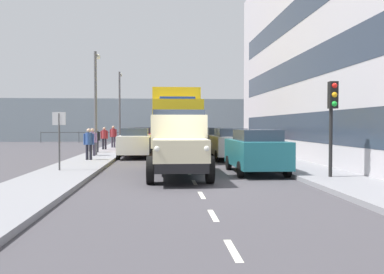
{
  "coord_description": "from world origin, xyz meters",
  "views": [
    {
      "loc": [
        1.06,
        12.68,
        1.89
      ],
      "look_at": [
        -0.78,
        -11.85,
        1.17
      ],
      "focal_mm": 37.3,
      "sensor_mm": 36.0,
      "label": 1
    }
  ],
  "objects_px": {
    "truck_vintage_cream": "(179,145)",
    "pedestrian_with_bag": "(113,135)",
    "car_red_oppositeside_1": "(141,139)",
    "street_sign": "(59,131)",
    "lamp_post_far": "(120,102)",
    "traffic_light_near": "(332,108)",
    "car_grey_kerbside_2": "(218,140)",
    "car_white_oppositeside_0": "(135,142)",
    "pedestrian_strolling": "(92,140)",
    "lamp_post_promenade": "(96,93)",
    "car_silver_kerbside_1": "(230,144)",
    "pedestrian_by_lamp": "(96,138)",
    "car_black_oppositeside_2": "(144,137)",
    "car_maroon_kerbside_3": "(209,138)",
    "car_teal_kerbside_near": "(256,151)",
    "lorry_cargo_yellow": "(175,122)",
    "pedestrian_near_railing": "(104,136)",
    "pedestrian_couple_a": "(89,142)"
  },
  "relations": [
    {
      "from": "street_sign",
      "to": "car_teal_kerbside_near",
      "type": "bearing_deg",
      "value": 177.46
    },
    {
      "from": "car_red_oppositeside_1",
      "to": "traffic_light_near",
      "type": "relative_size",
      "value": 1.34
    },
    {
      "from": "lamp_post_far",
      "to": "street_sign",
      "type": "bearing_deg",
      "value": 88.49
    },
    {
      "from": "car_white_oppositeside_0",
      "to": "pedestrian_with_bag",
      "type": "height_order",
      "value": "pedestrian_with_bag"
    },
    {
      "from": "pedestrian_with_bag",
      "to": "street_sign",
      "type": "relative_size",
      "value": 0.76
    },
    {
      "from": "pedestrian_near_railing",
      "to": "lamp_post_promenade",
      "type": "bearing_deg",
      "value": 93.41
    },
    {
      "from": "pedestrian_strolling",
      "to": "traffic_light_near",
      "type": "height_order",
      "value": "traffic_light_near"
    },
    {
      "from": "truck_vintage_cream",
      "to": "pedestrian_couple_a",
      "type": "height_order",
      "value": "truck_vintage_cream"
    },
    {
      "from": "car_maroon_kerbside_3",
      "to": "pedestrian_with_bag",
      "type": "height_order",
      "value": "pedestrian_with_bag"
    },
    {
      "from": "pedestrian_strolling",
      "to": "lorry_cargo_yellow",
      "type": "bearing_deg",
      "value": 173.33
    },
    {
      "from": "car_white_oppositeside_0",
      "to": "pedestrian_with_bag",
      "type": "relative_size",
      "value": 2.41
    },
    {
      "from": "truck_vintage_cream",
      "to": "pedestrian_with_bag",
      "type": "bearing_deg",
      "value": -75.82
    },
    {
      "from": "car_grey_kerbside_2",
      "to": "car_red_oppositeside_1",
      "type": "relative_size",
      "value": 0.94
    },
    {
      "from": "pedestrian_couple_a",
      "to": "pedestrian_near_railing",
      "type": "height_order",
      "value": "pedestrian_near_railing"
    },
    {
      "from": "car_teal_kerbside_near",
      "to": "car_silver_kerbside_1",
      "type": "xyz_separation_m",
      "value": [
        0.0,
        -5.99,
        -0.0
      ]
    },
    {
      "from": "pedestrian_by_lamp",
      "to": "car_black_oppositeside_2",
      "type": "bearing_deg",
      "value": -107.14
    },
    {
      "from": "lamp_post_far",
      "to": "traffic_light_near",
      "type": "bearing_deg",
      "value": 114.04
    },
    {
      "from": "car_grey_kerbside_2",
      "to": "pedestrian_by_lamp",
      "type": "relative_size",
      "value": 2.56
    },
    {
      "from": "car_white_oppositeside_0",
      "to": "pedestrian_strolling",
      "type": "bearing_deg",
      "value": 7.05
    },
    {
      "from": "traffic_light_near",
      "to": "street_sign",
      "type": "height_order",
      "value": "traffic_light_near"
    },
    {
      "from": "pedestrian_with_bag",
      "to": "traffic_light_near",
      "type": "xyz_separation_m",
      "value": [
        -9.5,
        18.61,
        1.32
      ]
    },
    {
      "from": "pedestrian_with_bag",
      "to": "traffic_light_near",
      "type": "bearing_deg",
      "value": 117.03
    },
    {
      "from": "car_grey_kerbside_2",
      "to": "street_sign",
      "type": "xyz_separation_m",
      "value": [
        7.65,
        10.27,
        0.79
      ]
    },
    {
      "from": "car_teal_kerbside_near",
      "to": "pedestrian_near_railing",
      "type": "distance_m",
      "value": 15.88
    },
    {
      "from": "car_silver_kerbside_1",
      "to": "car_grey_kerbside_2",
      "type": "xyz_separation_m",
      "value": [
        0.0,
        -4.62,
        0.0
      ]
    },
    {
      "from": "lorry_cargo_yellow",
      "to": "lamp_post_far",
      "type": "distance_m",
      "value": 11.97
    },
    {
      "from": "car_silver_kerbside_1",
      "to": "car_grey_kerbside_2",
      "type": "height_order",
      "value": "same"
    },
    {
      "from": "car_grey_kerbside_2",
      "to": "pedestrian_near_railing",
      "type": "xyz_separation_m",
      "value": [
        7.85,
        -3.19,
        0.19
      ]
    },
    {
      "from": "pedestrian_strolling",
      "to": "pedestrian_near_railing",
      "type": "xyz_separation_m",
      "value": [
        0.21,
        -6.16,
        0.03
      ]
    },
    {
      "from": "pedestrian_strolling",
      "to": "lamp_post_far",
      "type": "height_order",
      "value": "lamp_post_far"
    },
    {
      "from": "car_grey_kerbside_2",
      "to": "car_white_oppositeside_0",
      "type": "relative_size",
      "value": 0.98
    },
    {
      "from": "car_silver_kerbside_1",
      "to": "car_white_oppositeside_0",
      "type": "relative_size",
      "value": 0.93
    },
    {
      "from": "car_silver_kerbside_1",
      "to": "traffic_light_near",
      "type": "distance_m",
      "value": 8.81
    },
    {
      "from": "car_maroon_kerbside_3",
      "to": "traffic_light_near",
      "type": "relative_size",
      "value": 1.27
    },
    {
      "from": "pedestrian_with_bag",
      "to": "car_silver_kerbside_1",
      "type": "bearing_deg",
      "value": 126.36
    },
    {
      "from": "car_red_oppositeside_1",
      "to": "pedestrian_by_lamp",
      "type": "distance_m",
      "value": 3.94
    },
    {
      "from": "traffic_light_near",
      "to": "lamp_post_promenade",
      "type": "xyz_separation_m",
      "value": [
        9.53,
        -10.72,
        1.3
      ]
    },
    {
      "from": "car_red_oppositeside_1",
      "to": "street_sign",
      "type": "distance_m",
      "value": 13.46
    },
    {
      "from": "car_teal_kerbside_near",
      "to": "car_red_oppositeside_1",
      "type": "relative_size",
      "value": 0.97
    },
    {
      "from": "pedestrian_couple_a",
      "to": "lamp_post_promenade",
      "type": "relative_size",
      "value": 0.26
    },
    {
      "from": "truck_vintage_cream",
      "to": "car_white_oppositeside_0",
      "type": "bearing_deg",
      "value": -76.91
    },
    {
      "from": "car_maroon_kerbside_3",
      "to": "lamp_post_promenade",
      "type": "height_order",
      "value": "lamp_post_promenade"
    },
    {
      "from": "truck_vintage_cream",
      "to": "car_silver_kerbside_1",
      "type": "relative_size",
      "value": 1.48
    },
    {
      "from": "lorry_cargo_yellow",
      "to": "pedestrian_with_bag",
      "type": "distance_m",
      "value": 10.2
    },
    {
      "from": "lorry_cargo_yellow",
      "to": "street_sign",
      "type": "xyz_separation_m",
      "value": [
        4.73,
        6.75,
        -0.39
      ]
    },
    {
      "from": "car_maroon_kerbside_3",
      "to": "pedestrian_by_lamp",
      "type": "xyz_separation_m",
      "value": [
        7.93,
        5.02,
        0.17
      ]
    },
    {
      "from": "pedestrian_strolling",
      "to": "truck_vintage_cream",
      "type": "bearing_deg",
      "value": 117.09
    },
    {
      "from": "pedestrian_by_lamp",
      "to": "lamp_post_far",
      "type": "distance_m",
      "value": 7.99
    },
    {
      "from": "pedestrian_with_bag",
      "to": "traffic_light_near",
      "type": "height_order",
      "value": "traffic_light_near"
    },
    {
      "from": "car_grey_kerbside_2",
      "to": "traffic_light_near",
      "type": "xyz_separation_m",
      "value": [
        -2.0,
        13.06,
        1.58
      ]
    }
  ]
}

